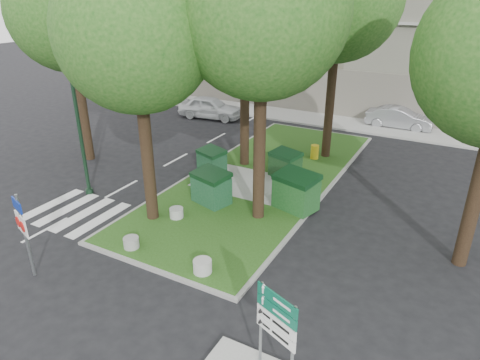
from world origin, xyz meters
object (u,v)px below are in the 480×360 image
Objects in this scene: dumpster_b at (211,187)px; car_white at (210,107)px; tree_median_mid at (248,17)px; litter_bin at (315,152)px; dumpster_a at (212,161)px; directional_sign at (277,324)px; car_silver at (399,118)px; dumpster_d at (296,191)px; bollard_mid at (177,213)px; tree_street_left at (69,0)px; street_lamp at (76,110)px; traffic_sign_pole at (23,225)px; bollard_right at (202,266)px; tree_median_near_left at (137,16)px; dumpster_c at (285,164)px; bollard_left at (131,242)px.

car_white is (-6.91, 10.87, -0.05)m from dumpster_b.
tree_median_mid is 13.96× the size of litter_bin.
dumpster_b is at bearing -37.03° from dumpster_a.
car_silver is at bearing 114.86° from directional_sign.
bollard_mid is (-3.69, -2.88, -0.55)m from dumpster_d.
tree_street_left is at bearing -165.39° from dumpster_d.
street_lamp reaches higher than dumpster_b.
directional_sign is at bearing 18.94° from traffic_sign_pole.
dumpster_a is 11.88m from directional_sign.
traffic_sign_pole is at bearing -53.74° from tree_street_left.
bollard_right is at bearing -38.82° from dumpster_a.
car_white is at bearing 154.97° from litter_bin.
tree_median_near_left is 6.11× the size of dumpster_b.
dumpster_b is 2.97× the size of bollard_right.
dumpster_b is 3.40m from dumpster_d.
dumpster_d reaches higher than bollard_right.
bollard_mid is 0.13× the size of car_silver.
tree_median_mid is 6.69m from dumpster_c.
car_silver is at bearing 58.36° from street_lamp.
dumpster_b is at bearing -93.17° from dumpster_c.
bollard_left is at bearing -92.18° from bollard_mid.
directional_sign is (3.57, -2.50, 1.33)m from bollard_right.
litter_bin is 8.38m from car_silver.
dumpster_d is at bearing 54.47° from bollard_left.
dumpster_c is (1.60, 3.82, -0.06)m from dumpster_b.
bollard_right is (0.67, -7.95, -0.40)m from dumpster_c.
tree_median_mid is 6.60m from dumpster_a.
dumpster_a is 2.67× the size of bollard_right.
bollard_right is 5.41m from traffic_sign_pole.
car_white is at bearing 123.68° from traffic_sign_pole.
bollard_left is at bearing -73.04° from tree_median_near_left.
tree_street_left reaches higher than dumpster_d.
litter_bin is at bearing 39.71° from tree_median_mid.
car_silver is at bearing 90.49° from traffic_sign_pole.
directional_sign is (8.14, 0.00, -0.12)m from traffic_sign_pole.
bollard_right is 10.84m from litter_bin.
tree_street_left is 6.38× the size of dumpster_b.
car_silver is at bearing 82.37° from bollard_right.
traffic_sign_pole is (-4.58, -2.50, 1.46)m from bollard_right.
dumpster_b is 0.29× the size of street_lamp.
tree_street_left is 6.86× the size of dumpster_c.
dumpster_b is 7.09m from traffic_sign_pole.
dumpster_a is at bearing 150.89° from directional_sign.
dumpster_a is at bearing -131.34° from litter_bin.
dumpster_a is at bearing 119.93° from bollard_right.
tree_median_near_left is 6.53m from tree_median_mid.
street_lamp is at bearing 173.60° from tree_median_near_left.
tree_median_mid reaches higher than bollard_mid.
traffic_sign_pole is at bearing -109.28° from dumpster_d.
tree_median_mid is at bearing 85.60° from tree_median_near_left.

